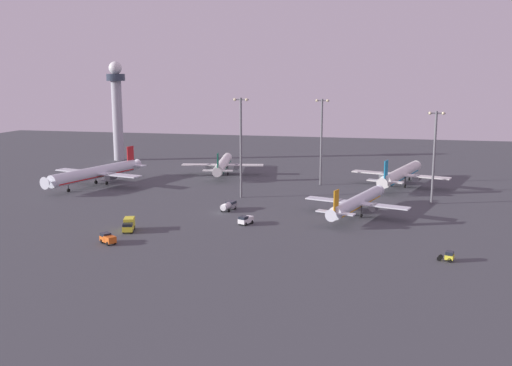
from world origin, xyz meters
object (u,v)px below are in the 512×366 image
Objects in this scene: apron_light_central at (434,152)px; airplane_far_stand at (96,173)px; airplane_near_gate at (400,174)px; airplane_mid_apron at (357,202)px; apron_light_east at (241,142)px; airplane_taxiway_distant at (223,164)px; maintenance_van at (246,220)px; fuel_truck at (229,206)px; pushback_tug at (449,256)px; control_tower at (117,104)px; cargo_loader at (108,238)px; catering_truck at (129,225)px; apron_light_west at (321,137)px.

airplane_far_stand is at bearing 177.61° from apron_light_central.
airplane_mid_apron is at bearing -88.44° from airplane_near_gate.
airplane_mid_apron is 1.18× the size of apron_light_east.
airplane_taxiway_distant is 1.48× the size of apron_light_central.
airplane_taxiway_distant is 8.64× the size of maintenance_van.
airplane_mid_apron is at bearing 15.10° from fuel_truck.
airplane_mid_apron is at bearing -134.40° from pushback_tug.
cargo_loader is at bearing -64.78° from control_tower.
catering_truck is at bearing -134.37° from airplane_mid_apron.
cargo_loader is at bearing -141.10° from apron_light_central.
apron_light_west is (11.85, 58.12, 15.28)m from maintenance_van.
apron_light_west is 34.02m from apron_light_east.
airplane_far_stand is 63.74m from catering_truck.
pushback_tug is 50.40m from maintenance_van.
apron_light_central is at bearing -164.45° from catering_truck.
apron_light_central is (46.86, 35.19, 14.07)m from maintenance_van.
apron_light_central reaches higher than cargo_loader.
airplane_taxiway_distant is 11.46× the size of pushback_tug.
airplane_far_stand is 9.76× the size of cargo_loader.
airplane_mid_apron is 76.49m from airplane_taxiway_distant.
airplane_mid_apron is 5.42× the size of fuel_truck.
airplane_mid_apron is at bearing -70.84° from apron_light_west.
airplane_far_stand is at bearing 165.70° from fuel_truck.
airplane_far_stand is at bearing -178.02° from airplane_mid_apron.
maintenance_van is 36.46m from apron_light_east.
catering_truck reaches higher than cargo_loader.
fuel_truck is 40.89m from cargo_loader.
apron_light_west is (38.57, -12.95, 12.61)m from airplane_taxiway_distant.
fuel_truck is (18.44, -57.24, -2.48)m from airplane_taxiway_distant.
apron_light_east reaches higher than airplane_mid_apron.
catering_truck is 0.20× the size of apron_light_east.
airplane_taxiway_distant reaches higher than fuel_truck.
airplane_far_stand is at bearing -151.54° from airplane_near_gate.
airplane_taxiway_distant is (35.43, 31.33, -0.49)m from airplane_far_stand.
airplane_taxiway_distant is 75.97m from maintenance_van.
airplane_taxiway_distant is at bearing 154.01° from apron_light_central.
airplane_mid_apron is 46.34m from apron_light_west.
cargo_loader is 59.24m from apron_light_east.
control_tower is at bearing -116.28° from pushback_tug.
airplane_taxiway_distant is 94.35m from cargo_loader.
apron_light_west is at bearing -78.73° from maintenance_van.
fuel_truck is 1.08× the size of catering_truck.
maintenance_van and cargo_loader have the same top height.
pushback_tug is at bearing -52.94° from cargo_loader.
airplane_mid_apron is 30.31m from apron_light_central.
airplane_near_gate is 1.55× the size of apron_light_central.
airplane_taxiway_distant is 6.00× the size of fuel_truck.
control_tower is 127.80m from airplane_near_gate.
apron_light_west is at bearing -139.91° from pushback_tug.
airplane_far_stand reaches higher than airplane_near_gate.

